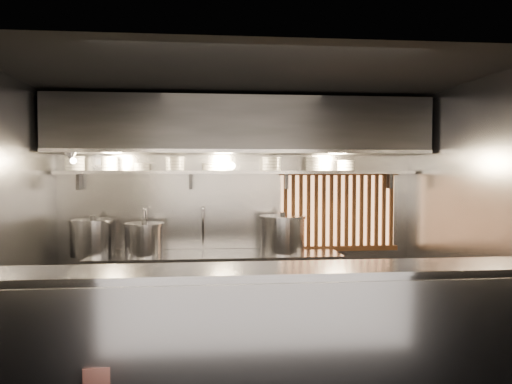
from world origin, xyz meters
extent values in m
plane|color=black|center=(0.00, 0.00, 0.00)|extent=(4.50, 4.50, 0.00)
plane|color=black|center=(0.00, 0.00, 2.80)|extent=(4.50, 4.50, 0.00)
plane|color=gray|center=(0.00, 1.50, 1.40)|extent=(4.50, 0.00, 4.50)
plane|color=gray|center=(-2.25, 0.00, 1.40)|extent=(0.00, 3.00, 3.00)
plane|color=gray|center=(2.25, 0.00, 1.40)|extent=(0.00, 3.00, 3.00)
cube|color=#99999E|center=(0.00, -0.95, 0.55)|extent=(4.50, 0.50, 1.10)
cube|color=#939399|center=(0.00, -1.21, 0.55)|extent=(4.50, 0.02, 1.01)
cube|color=#99999E|center=(0.00, -0.95, 1.11)|extent=(4.50, 0.56, 0.03)
cube|color=#99999E|center=(-0.30, 1.13, 0.45)|extent=(3.00, 0.70, 0.90)
cube|color=#99999E|center=(0.00, 1.32, 1.88)|extent=(4.40, 0.34, 0.04)
cube|color=#2D2D30|center=(0.00, 1.10, 2.42)|extent=(4.40, 0.80, 0.65)
cube|color=#99999E|center=(0.00, 0.70, 2.12)|extent=(4.40, 0.03, 0.04)
cube|color=#E8A468|center=(1.30, 1.48, 1.38)|extent=(1.50, 0.02, 0.92)
cube|color=brown|center=(1.30, 1.43, 1.87)|extent=(1.56, 0.06, 0.06)
cube|color=brown|center=(1.30, 1.43, 0.89)|extent=(1.56, 0.06, 0.06)
cube|color=brown|center=(0.60, 1.43, 1.38)|extent=(0.04, 0.04, 0.92)
cube|color=brown|center=(0.70, 1.43, 1.38)|extent=(0.04, 0.04, 0.92)
cube|color=brown|center=(0.80, 1.43, 1.38)|extent=(0.04, 0.04, 0.92)
cube|color=brown|center=(0.90, 1.43, 1.38)|extent=(0.04, 0.04, 0.92)
cube|color=brown|center=(1.00, 1.43, 1.38)|extent=(0.04, 0.04, 0.92)
cube|color=brown|center=(1.10, 1.43, 1.38)|extent=(0.04, 0.04, 0.92)
cube|color=brown|center=(1.20, 1.43, 1.38)|extent=(0.04, 0.04, 0.92)
cube|color=brown|center=(1.30, 1.43, 1.38)|extent=(0.04, 0.04, 0.92)
cube|color=brown|center=(1.40, 1.43, 1.38)|extent=(0.04, 0.04, 0.92)
cube|color=brown|center=(1.50, 1.43, 1.38)|extent=(0.04, 0.04, 0.92)
cube|color=brown|center=(1.60, 1.43, 1.38)|extent=(0.04, 0.04, 0.92)
cube|color=brown|center=(1.70, 1.43, 1.38)|extent=(0.04, 0.04, 0.92)
cube|color=brown|center=(1.80, 1.43, 1.38)|extent=(0.04, 0.04, 0.92)
cube|color=brown|center=(1.90, 1.43, 1.38)|extent=(0.04, 0.04, 0.92)
cube|color=brown|center=(2.00, 1.43, 1.38)|extent=(0.04, 0.04, 0.92)
cylinder|color=silver|center=(-1.15, 1.45, 1.19)|extent=(0.03, 0.03, 0.48)
sphere|color=silver|center=(-1.15, 1.45, 1.43)|extent=(0.04, 0.04, 0.04)
cylinder|color=silver|center=(-1.15, 1.32, 1.43)|extent=(0.03, 0.26, 0.03)
sphere|color=silver|center=(-1.15, 1.19, 1.43)|extent=(0.04, 0.04, 0.04)
cylinder|color=silver|center=(-1.15, 1.19, 1.36)|extent=(0.03, 0.03, 0.14)
cylinder|color=silver|center=(-0.45, 1.45, 1.19)|extent=(0.03, 0.03, 0.48)
sphere|color=silver|center=(-0.45, 1.45, 1.43)|extent=(0.04, 0.04, 0.04)
cylinder|color=silver|center=(-0.45, 1.32, 1.43)|extent=(0.03, 0.26, 0.03)
sphere|color=silver|center=(-0.45, 1.19, 1.43)|extent=(0.04, 0.04, 0.04)
cylinder|color=silver|center=(-0.45, 1.19, 1.36)|extent=(0.03, 0.03, 0.14)
cone|color=#99999E|center=(-1.90, 0.85, 2.07)|extent=(0.25, 0.27, 0.20)
sphere|color=#FFE0B2|center=(-1.87, 0.83, 2.01)|extent=(0.07, 0.07, 0.07)
cylinder|color=#2D2D30|center=(-1.90, 0.95, 2.15)|extent=(0.02, 0.22, 0.02)
cylinder|color=#2D2D30|center=(-0.10, 1.20, 2.04)|extent=(0.01, 0.01, 0.12)
sphere|color=#FFE0B2|center=(-0.10, 1.20, 1.96)|extent=(0.09, 0.09, 0.09)
cylinder|color=#99999E|center=(-1.75, 1.17, 1.10)|extent=(0.67, 0.67, 0.40)
cylinder|color=#99999E|center=(-1.75, 1.17, 1.31)|extent=(0.71, 0.71, 0.03)
cylinder|color=#2D2D30|center=(-1.75, 1.17, 1.35)|extent=(0.06, 0.06, 0.04)
cylinder|color=#99999E|center=(-1.14, 1.08, 1.08)|extent=(0.55, 0.55, 0.35)
cylinder|color=#99999E|center=(-1.14, 1.08, 1.27)|extent=(0.59, 0.59, 0.03)
cylinder|color=#2D2D30|center=(-1.14, 1.08, 1.30)|extent=(0.06, 0.06, 0.04)
cylinder|color=#99999E|center=(0.52, 1.12, 1.11)|extent=(0.64, 0.64, 0.42)
cylinder|color=#99999E|center=(0.52, 1.12, 1.34)|extent=(0.68, 0.68, 0.03)
cylinder|color=#2D2D30|center=(0.52, 1.12, 1.37)|extent=(0.06, 0.06, 0.04)
cylinder|color=white|center=(-1.98, 1.32, 1.92)|extent=(0.23, 0.23, 0.03)
cylinder|color=white|center=(-1.98, 1.32, 1.96)|extent=(0.23, 0.23, 0.03)
cylinder|color=white|center=(-1.98, 1.32, 2.00)|extent=(0.23, 0.23, 0.03)
cylinder|color=white|center=(-1.98, 1.32, 2.03)|extent=(0.23, 0.23, 0.03)
cylinder|color=white|center=(-1.98, 1.32, 2.06)|extent=(0.24, 0.24, 0.01)
cylinder|color=white|center=(-1.57, 1.32, 1.92)|extent=(0.20, 0.20, 0.03)
cylinder|color=white|center=(-1.57, 1.32, 1.96)|extent=(0.20, 0.20, 0.03)
cylinder|color=white|center=(-1.57, 1.32, 2.00)|extent=(0.20, 0.20, 0.03)
cylinder|color=white|center=(-1.57, 1.32, 2.03)|extent=(0.20, 0.20, 0.03)
cylinder|color=white|center=(-1.57, 1.32, 2.06)|extent=(0.22, 0.22, 0.01)
cylinder|color=white|center=(-1.19, 1.32, 1.92)|extent=(0.19, 0.19, 0.03)
cylinder|color=white|center=(-1.19, 1.32, 1.96)|extent=(0.19, 0.19, 0.03)
cylinder|color=white|center=(-1.19, 1.32, 1.99)|extent=(0.20, 0.20, 0.01)
cylinder|color=white|center=(-0.79, 1.32, 1.92)|extent=(0.22, 0.22, 0.03)
cylinder|color=white|center=(-0.79, 1.32, 1.96)|extent=(0.22, 0.22, 0.03)
cylinder|color=white|center=(-0.79, 1.32, 2.00)|extent=(0.22, 0.22, 0.03)
cylinder|color=white|center=(-0.79, 1.32, 2.03)|extent=(0.22, 0.22, 0.03)
cylinder|color=white|center=(-0.79, 1.32, 2.06)|extent=(0.24, 0.24, 0.01)
cylinder|color=white|center=(-0.36, 1.32, 1.92)|extent=(0.19, 0.19, 0.03)
cylinder|color=white|center=(-0.36, 1.32, 1.96)|extent=(0.19, 0.19, 0.03)
cylinder|color=white|center=(-0.36, 1.32, 1.99)|extent=(0.21, 0.21, 0.01)
cylinder|color=white|center=(0.40, 1.32, 1.92)|extent=(0.23, 0.23, 0.03)
cylinder|color=white|center=(0.40, 1.32, 1.96)|extent=(0.23, 0.23, 0.03)
cylinder|color=white|center=(0.40, 1.32, 2.00)|extent=(0.23, 0.23, 0.03)
cylinder|color=white|center=(0.40, 1.32, 2.03)|extent=(0.23, 0.23, 0.03)
cylinder|color=white|center=(0.40, 1.32, 2.06)|extent=(0.24, 0.24, 0.01)
cylinder|color=white|center=(0.94, 1.32, 1.92)|extent=(0.21, 0.21, 0.03)
cylinder|color=white|center=(0.94, 1.32, 1.96)|extent=(0.21, 0.21, 0.03)
cylinder|color=white|center=(0.94, 1.32, 2.00)|extent=(0.21, 0.21, 0.03)
cylinder|color=white|center=(0.94, 1.32, 2.03)|extent=(0.21, 0.21, 0.03)
cylinder|color=white|center=(0.94, 1.32, 2.06)|extent=(0.23, 0.23, 0.01)
cylinder|color=white|center=(1.35, 1.32, 1.92)|extent=(0.21, 0.21, 0.03)
cylinder|color=white|center=(1.35, 1.32, 1.96)|extent=(0.21, 0.21, 0.03)
cylinder|color=white|center=(1.35, 1.32, 2.00)|extent=(0.21, 0.21, 0.03)
cylinder|color=white|center=(1.35, 1.32, 2.02)|extent=(0.23, 0.23, 0.01)
camera|label=1|loc=(-0.42, -4.86, 1.90)|focal=35.00mm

